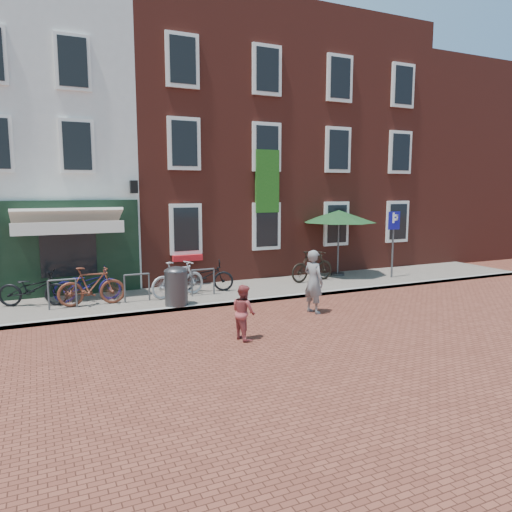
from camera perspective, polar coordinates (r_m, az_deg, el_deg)
name	(u,v)px	position (r m, az deg, el deg)	size (l,w,h in m)	color
ground	(200,309)	(13.59, -6.70, -6.27)	(80.00, 80.00, 0.00)	brown
sidewalk	(215,293)	(15.27, -4.87, -4.46)	(24.00, 3.00, 0.10)	slate
building_stucco	(3,156)	(19.60, -27.96, 10.49)	(8.00, 8.00, 9.00)	silver
building_brick_mid	(192,148)	(20.52, -7.67, 12.58)	(6.00, 8.00, 10.00)	maroon
building_brick_right	(315,153)	(23.00, 7.10, 12.09)	(6.00, 8.00, 10.00)	maroon
filler_right	(422,166)	(26.95, 19.11, 10.05)	(7.00, 8.00, 9.00)	maroon
litter_bin	(176,284)	(13.55, -9.49, -3.30)	(0.64, 0.64, 1.18)	#3D3C3F
parking_sign	(393,233)	(18.14, 16.05, 2.68)	(0.50, 0.07, 2.43)	#4C4C4F
parasol	(339,214)	(18.15, 9.85, 4.97)	(2.77, 2.77, 2.55)	#4C4C4F
woman	(313,282)	(13.01, 6.86, -3.04)	(0.63, 0.41, 1.72)	slate
boy	(244,312)	(10.72, -1.48, -6.69)	(0.60, 0.47, 1.24)	#9D3E3F
bicycle_0	(33,288)	(14.69, -25.02, -3.53)	(0.65, 1.88, 0.99)	black
bicycle_1	(92,286)	(14.14, -18.99, -3.41)	(0.51, 1.82, 1.09)	#612C1C
bicycle_2	(87,284)	(14.73, -19.44, -3.20)	(0.65, 1.88, 0.99)	navy
bicycle_3	(178,279)	(14.62, -9.27, -2.71)	(0.51, 1.82, 1.09)	#ABABAD
bicycle_4	(204,276)	(15.29, -6.24, -2.39)	(0.65, 1.88, 0.99)	black
bicycle_5	(312,266)	(16.93, 6.72, -1.20)	(0.51, 1.82, 1.09)	black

